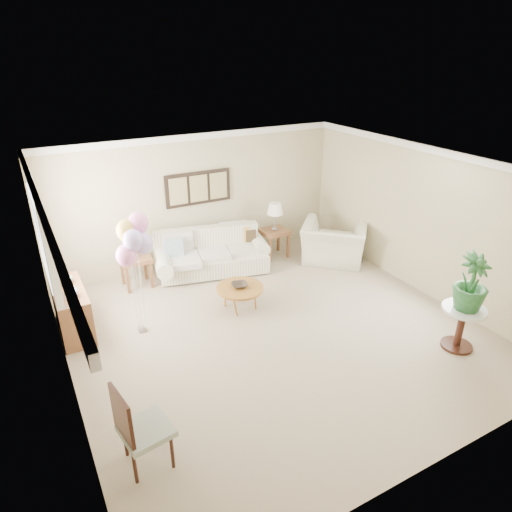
{
  "coord_description": "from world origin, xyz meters",
  "views": [
    {
      "loc": [
        -3.16,
        -5.16,
        4.1
      ],
      "look_at": [
        -0.01,
        0.6,
        1.05
      ],
      "focal_mm": 32.0,
      "sensor_mm": 36.0,
      "label": 1
    }
  ],
  "objects_px": {
    "balloon_cluster": "(133,239)",
    "sofa": "(212,255)",
    "armchair": "(334,243)",
    "accent_chair": "(138,427)",
    "coffee_table": "(240,289)"
  },
  "relations": [
    {
      "from": "accent_chair",
      "to": "balloon_cluster",
      "type": "distance_m",
      "value": 2.77
    },
    {
      "from": "armchair",
      "to": "sofa",
      "type": "bearing_deg",
      "value": 25.9
    },
    {
      "from": "coffee_table",
      "to": "accent_chair",
      "type": "xyz_separation_m",
      "value": [
        -2.37,
        -2.35,
        0.15
      ]
    },
    {
      "from": "armchair",
      "to": "accent_chair",
      "type": "bearing_deg",
      "value": 76.3
    },
    {
      "from": "armchair",
      "to": "balloon_cluster",
      "type": "bearing_deg",
      "value": 52.78
    },
    {
      "from": "sofa",
      "to": "accent_chair",
      "type": "height_order",
      "value": "accent_chair"
    },
    {
      "from": "armchair",
      "to": "balloon_cluster",
      "type": "height_order",
      "value": "balloon_cluster"
    },
    {
      "from": "accent_chair",
      "to": "armchair",
      "type": "bearing_deg",
      "value": 32.32
    },
    {
      "from": "armchair",
      "to": "accent_chair",
      "type": "relative_size",
      "value": 1.24
    },
    {
      "from": "accent_chair",
      "to": "balloon_cluster",
      "type": "relative_size",
      "value": 0.52
    },
    {
      "from": "balloon_cluster",
      "to": "accent_chair",
      "type": "bearing_deg",
      "value": -106.47
    },
    {
      "from": "armchair",
      "to": "accent_chair",
      "type": "distance_m",
      "value": 5.81
    },
    {
      "from": "sofa",
      "to": "accent_chair",
      "type": "bearing_deg",
      "value": -122.99
    },
    {
      "from": "sofa",
      "to": "balloon_cluster",
      "type": "xyz_separation_m",
      "value": [
        -1.79,
        -1.43,
        1.23
      ]
    },
    {
      "from": "balloon_cluster",
      "to": "sofa",
      "type": "bearing_deg",
      "value": 38.47
    }
  ]
}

